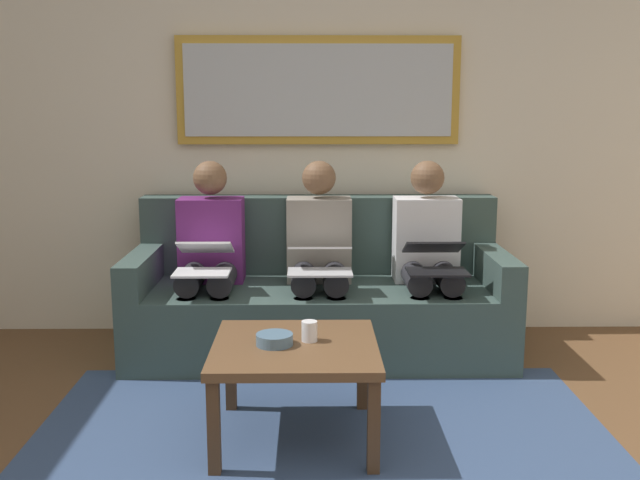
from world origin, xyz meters
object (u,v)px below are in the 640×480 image
Objects in this scene: laptop_silver at (320,259)px; laptop_white at (204,258)px; framed_mirror at (318,90)px; person_right at (210,253)px; cup at (309,331)px; bowl at (275,339)px; person_middle at (319,253)px; laptop_black at (435,258)px; couch at (319,299)px; person_left at (428,253)px; coffee_table at (295,356)px.

laptop_white reaches higher than laptop_silver.
framed_mirror is 1.23m from person_right.
laptop_silver is at bearing -93.77° from cup.
person_middle is (-0.21, -1.16, 0.15)m from bowl.
laptop_white reaches higher than laptop_black.
laptop_black reaches higher than laptop_silver.
person_middle is at bearing -20.01° from laptop_black.
couch reaches higher than laptop_black.
person_left is (-0.70, -1.11, 0.13)m from cup.
laptop_white is at bearing 10.23° from person_left.
laptop_silver is at bearing 90.00° from framed_mirror.
couch reaches higher than cup.
laptop_silver is at bearing -97.58° from coffee_table.
couch reaches higher than laptop_white.
couch is at bearing -90.00° from person_middle.
framed_mirror is 1.55× the size of person_middle.
person_middle is at bearing -90.00° from laptop_silver.
cup is at bearing 57.92° from person_left.
laptop_black reaches higher than bowl.
person_right reaches higher than couch.
couch is 0.71m from person_right.
laptop_white is at bearing 25.10° from couch.
framed_mirror is 19.62× the size of cup.
couch is 1.30m from framed_mirror.
person_left reaches higher than cup.
cup reaches higher than coffee_table.
person_middle reaches higher than laptop_silver.
laptop_silver reaches higher than coffee_table.
person_middle is (-0.12, -1.15, 0.23)m from coffee_table.
cup is 0.16m from bowl.
laptop_black is 0.68m from person_middle.
laptop_white is (0.00, 0.23, 0.02)m from person_right.
cup is 1.32m from person_left.
coffee_table is at bearing 84.39° from couch.
person_left reaches higher than couch.
person_right is (0.64, 0.00, 0.00)m from person_middle.
person_middle reaches higher than laptop_black.
cup is (-0.06, -0.04, 0.10)m from coffee_table.
laptop_black reaches higher than coffee_table.
bowl reaches higher than coffee_table.
bowl is at bearing 10.19° from coffee_table.
person_middle is (0.00, 0.07, 0.30)m from couch.
framed_mirror is 2.46× the size of coffee_table.
person_middle is (0.64, -0.23, -0.02)m from laptop_black.
framed_mirror is 1.55× the size of person_right.
laptop_silver is (0.00, 0.32, 0.32)m from couch.
cup is at bearing 117.67° from person_right.
person_right is 3.03× the size of laptop_white.
person_left is (-0.64, 0.46, -0.94)m from framed_mirror.
laptop_silver is at bearing -102.80° from bowl.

